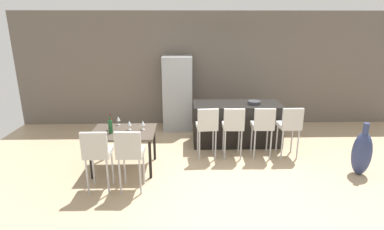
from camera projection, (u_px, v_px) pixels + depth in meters
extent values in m
plane|color=tan|center=(221.00, 165.00, 5.84)|extent=(10.00, 10.00, 0.00)
cube|color=#665B51|center=(211.00, 69.00, 7.92)|extent=(10.00, 0.12, 2.90)
cube|color=black|center=(236.00, 123.00, 6.79)|extent=(1.92, 0.79, 0.92)
cube|color=beige|center=(207.00, 126.00, 6.04)|extent=(0.43, 0.43, 0.08)
cube|color=beige|center=(208.00, 118.00, 5.81)|extent=(0.40, 0.09, 0.36)
cylinder|color=#B2B2B7|center=(198.00, 140.00, 6.28)|extent=(0.03, 0.03, 0.61)
cylinder|color=#B2B2B7|center=(213.00, 139.00, 6.31)|extent=(0.03, 0.03, 0.61)
cylinder|color=#B2B2B7|center=(199.00, 146.00, 5.97)|extent=(0.03, 0.03, 0.61)
cylinder|color=#B2B2B7|center=(216.00, 145.00, 6.00)|extent=(0.03, 0.03, 0.61)
cube|color=beige|center=(233.00, 126.00, 6.05)|extent=(0.41, 0.41, 0.08)
cube|color=beige|center=(234.00, 118.00, 5.82)|extent=(0.40, 0.07, 0.36)
cylinder|color=#B2B2B7|center=(223.00, 139.00, 6.30)|extent=(0.03, 0.03, 0.61)
cylinder|color=#B2B2B7|center=(239.00, 139.00, 6.30)|extent=(0.03, 0.03, 0.61)
cylinder|color=#B2B2B7|center=(225.00, 145.00, 6.00)|extent=(0.03, 0.03, 0.61)
cylinder|color=#B2B2B7|center=(241.00, 145.00, 6.00)|extent=(0.03, 0.03, 0.61)
cube|color=beige|center=(262.00, 126.00, 6.06)|extent=(0.41, 0.41, 0.08)
cube|color=beige|center=(265.00, 118.00, 5.84)|extent=(0.40, 0.07, 0.36)
cylinder|color=#B2B2B7|center=(252.00, 139.00, 6.32)|extent=(0.03, 0.03, 0.61)
cylinder|color=#B2B2B7|center=(267.00, 139.00, 6.32)|extent=(0.03, 0.03, 0.61)
cylinder|color=#B2B2B7|center=(255.00, 145.00, 6.01)|extent=(0.03, 0.03, 0.61)
cylinder|color=#B2B2B7|center=(271.00, 145.00, 6.01)|extent=(0.03, 0.03, 0.61)
cube|color=beige|center=(289.00, 125.00, 6.08)|extent=(0.41, 0.41, 0.08)
cube|color=beige|center=(293.00, 117.00, 5.85)|extent=(0.40, 0.07, 0.36)
cylinder|color=#B2B2B7|center=(277.00, 139.00, 6.32)|extent=(0.03, 0.03, 0.61)
cylinder|color=#B2B2B7|center=(292.00, 139.00, 6.34)|extent=(0.03, 0.03, 0.61)
cylinder|color=#B2B2B7|center=(282.00, 145.00, 6.01)|extent=(0.03, 0.03, 0.61)
cylinder|color=#B2B2B7|center=(298.00, 144.00, 6.03)|extent=(0.03, 0.03, 0.61)
cube|color=#4C4238|center=(123.00, 132.00, 5.50)|extent=(1.14, 0.87, 0.04)
cylinder|color=black|center=(102.00, 143.00, 5.96)|extent=(0.05, 0.05, 0.70)
cylinder|color=black|center=(154.00, 143.00, 5.98)|extent=(0.05, 0.05, 0.70)
cylinder|color=black|center=(91.00, 160.00, 5.24)|extent=(0.05, 0.05, 0.70)
cylinder|color=black|center=(150.00, 160.00, 5.26)|extent=(0.05, 0.05, 0.70)
cube|color=beige|center=(98.00, 152.00, 4.81)|extent=(0.40, 0.40, 0.08)
cube|color=beige|center=(94.00, 144.00, 4.59)|extent=(0.40, 0.06, 0.36)
cylinder|color=#B2B2B7|center=(93.00, 168.00, 5.06)|extent=(0.03, 0.03, 0.61)
cylinder|color=#B2B2B7|center=(113.00, 168.00, 5.07)|extent=(0.03, 0.03, 0.61)
cylinder|color=#B2B2B7|center=(87.00, 177.00, 4.76)|extent=(0.03, 0.03, 0.61)
cylinder|color=#B2B2B7|center=(108.00, 177.00, 4.76)|extent=(0.03, 0.03, 0.61)
cube|color=beige|center=(131.00, 152.00, 4.82)|extent=(0.42, 0.42, 0.08)
cube|color=beige|center=(128.00, 143.00, 4.60)|extent=(0.40, 0.08, 0.36)
cylinder|color=#B2B2B7|center=(125.00, 167.00, 5.08)|extent=(0.03, 0.03, 0.61)
cylinder|color=#B2B2B7|center=(144.00, 167.00, 5.07)|extent=(0.03, 0.03, 0.61)
cylinder|color=#B2B2B7|center=(120.00, 177.00, 4.77)|extent=(0.03, 0.03, 0.61)
cylinder|color=#B2B2B7|center=(140.00, 177.00, 4.77)|extent=(0.03, 0.03, 0.61)
cylinder|color=#471E19|center=(111.00, 124.00, 5.55)|extent=(0.06, 0.06, 0.21)
cylinder|color=#471E19|center=(110.00, 116.00, 5.51)|extent=(0.02, 0.02, 0.10)
cylinder|color=#194723|center=(110.00, 127.00, 5.36)|extent=(0.07, 0.07, 0.24)
cylinder|color=#194723|center=(110.00, 119.00, 5.32)|extent=(0.03, 0.03, 0.07)
cylinder|color=silver|center=(130.00, 130.00, 5.57)|extent=(0.06, 0.06, 0.00)
cylinder|color=silver|center=(130.00, 127.00, 5.56)|extent=(0.01, 0.01, 0.08)
cone|color=silver|center=(129.00, 123.00, 5.54)|extent=(0.07, 0.07, 0.09)
cylinder|color=silver|center=(119.00, 125.00, 5.83)|extent=(0.06, 0.06, 0.00)
cylinder|color=silver|center=(119.00, 123.00, 5.82)|extent=(0.01, 0.01, 0.08)
cone|color=silver|center=(118.00, 118.00, 5.79)|extent=(0.07, 0.07, 0.09)
cylinder|color=silver|center=(143.00, 129.00, 5.58)|extent=(0.06, 0.06, 0.00)
cylinder|color=silver|center=(143.00, 127.00, 5.57)|extent=(0.01, 0.01, 0.08)
cone|color=silver|center=(143.00, 123.00, 5.54)|extent=(0.07, 0.07, 0.09)
cube|color=#939699|center=(178.00, 93.00, 7.63)|extent=(0.72, 0.68, 1.84)
cylinder|color=#333338|center=(254.00, 102.00, 6.61)|extent=(0.28, 0.28, 0.07)
ellipsoid|color=navy|center=(362.00, 154.00, 5.38)|extent=(0.33, 0.33, 0.80)
cylinder|color=navy|center=(366.00, 128.00, 5.24)|extent=(0.10, 0.10, 0.19)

